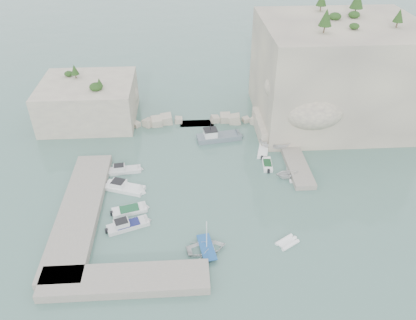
{
  "coord_description": "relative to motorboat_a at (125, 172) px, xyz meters",
  "views": [
    {
      "loc": [
        -2.91,
        -41.24,
        35.62
      ],
      "look_at": [
        0.0,
        6.0,
        3.0
      ],
      "focal_mm": 35.0,
      "sensor_mm": 36.0,
      "label": 1
    }
  ],
  "objects": [
    {
      "name": "ground",
      "position": [
        12.3,
        -8.01,
        0.0
      ],
      "size": [
        400.0,
        400.0,
        0.0
      ],
      "primitive_type": "plane",
      "color": "slate",
      "rests_on": "ground"
    },
    {
      "name": "tender_east_c",
      "position": [
        21.49,
        4.02,
        0.0
      ],
      "size": [
        2.65,
        4.83,
        0.7
      ],
      "primitive_type": null,
      "rotation": [
        0.0,
        0.0,
        1.3
      ],
      "color": "white",
      "rests_on": "ground"
    },
    {
      "name": "inflatable_dinghy",
      "position": [
        20.92,
        -15.78,
        0.0
      ],
      "size": [
        3.12,
        2.65,
        0.44
      ],
      "primitive_type": null,
      "rotation": [
        0.0,
        0.0,
        0.56
      ],
      "color": "white",
      "rests_on": "ground"
    },
    {
      "name": "outcrop_west",
      "position": [
        -7.7,
        16.99,
        3.5
      ],
      "size": [
        16.0,
        14.0,
        7.0
      ],
      "primitive_type": "cube",
      "color": "beige",
      "rests_on": "ground"
    },
    {
      "name": "cliff_east",
      "position": [
        35.3,
        14.99,
        8.5
      ],
      "size": [
        26.0,
        22.0,
        17.0
      ],
      "primitive_type": "cube",
      "color": "beige",
      "rests_on": "ground"
    },
    {
      "name": "motorboat_a",
      "position": [
        0.0,
        0.0,
        0.0
      ],
      "size": [
        5.43,
        2.22,
        1.4
      ],
      "primitive_type": null,
      "rotation": [
        0.0,
        0.0,
        0.13
      ],
      "color": "silver",
      "rests_on": "ground"
    },
    {
      "name": "quay_west",
      "position": [
        -4.7,
        -9.01,
        0.55
      ],
      "size": [
        5.0,
        24.0,
        1.1
      ],
      "primitive_type": "cube",
      "color": "#9E9689",
      "rests_on": "ground"
    },
    {
      "name": "motorboat_c",
      "position": [
        1.61,
        -8.94,
        0.0
      ],
      "size": [
        5.16,
        2.95,
        0.7
      ],
      "primitive_type": null,
      "rotation": [
        0.0,
        0.0,
        0.26
      ],
      "color": "white",
      "rests_on": "ground"
    },
    {
      "name": "work_boat",
      "position": [
        14.78,
        8.31,
        0.0
      ],
      "size": [
        8.33,
        3.61,
        2.2
      ],
      "primitive_type": null,
      "rotation": [
        0.0,
        0.0,
        0.16
      ],
      "color": "slate",
      "rests_on": "ground"
    },
    {
      "name": "ledge_east",
      "position": [
        25.8,
        1.99,
        0.4
      ],
      "size": [
        3.0,
        16.0,
        0.8
      ],
      "primitive_type": "cube",
      "color": "#9E9689",
      "rests_on": "ground"
    },
    {
      "name": "rowboat",
      "position": [
        11.27,
        -16.24,
        0.0
      ],
      "size": [
        5.2,
        4.11,
        0.97
      ],
      "primitive_type": "imported",
      "rotation": [
        0.0,
        0.0,
        1.75
      ],
      "color": "white",
      "rests_on": "ground"
    },
    {
      "name": "tender_east_d",
      "position": [
        23.55,
        4.78,
        0.0
      ],
      "size": [
        5.37,
        3.12,
        1.95
      ],
      "primitive_type": "imported",
      "rotation": [
        0.0,
        0.0,
        1.31
      ],
      "color": "silver",
      "rests_on": "ground"
    },
    {
      "name": "breakwater",
      "position": [
        11.3,
        13.99,
        0.7
      ],
      "size": [
        28.0,
        3.0,
        1.4
      ],
      "primitive_type": "cube",
      "color": "beige",
      "rests_on": "ground"
    },
    {
      "name": "vegetation",
      "position": [
        30.13,
        16.39,
        17.93
      ],
      "size": [
        53.48,
        13.88,
        13.4
      ],
      "color": "#1E4219",
      "rests_on": "ground"
    },
    {
      "name": "tender_east_a",
      "position": [
        23.8,
        -2.85,
        0.0
      ],
      "size": [
        3.68,
        3.26,
        1.8
      ],
      "primitive_type": "imported",
      "rotation": [
        0.0,
        0.0,
        1.67
      ],
      "color": "white",
      "rests_on": "ground"
    },
    {
      "name": "tender_east_b",
      "position": [
        21.43,
        0.22,
        0.0
      ],
      "size": [
        1.61,
        3.97,
        0.7
      ],
      "primitive_type": null,
      "rotation": [
        0.0,
        0.0,
        1.5
      ],
      "color": "white",
      "rests_on": "ground"
    },
    {
      "name": "rowboat_mast",
      "position": [
        11.27,
        -16.24,
        2.59
      ],
      "size": [
        0.1,
        0.1,
        4.2
      ],
      "primitive_type": "cylinder",
      "color": "white",
      "rests_on": "rowboat"
    },
    {
      "name": "cliff_terrace",
      "position": [
        25.3,
        9.99,
        1.25
      ],
      "size": [
        8.0,
        10.0,
        2.5
      ],
      "primitive_type": "cube",
      "color": "beige",
      "rests_on": "ground"
    },
    {
      "name": "motorboat_d",
      "position": [
        1.72,
        -11.79,
        0.0
      ],
      "size": [
        5.92,
        3.49,
        1.4
      ],
      "primitive_type": null,
      "rotation": [
        0.0,
        0.0,
        0.34
      ],
      "color": "silver",
      "rests_on": "ground"
    },
    {
      "name": "quay_south",
      "position": [
        2.3,
        -20.51,
        0.55
      ],
      "size": [
        18.0,
        4.0,
        1.1
      ],
      "primitive_type": "cube",
      "color": "#9E9689",
      "rests_on": "ground"
    },
    {
      "name": "motorboat_b",
      "position": [
        0.45,
        -4.23,
        0.0
      ],
      "size": [
        6.55,
        4.01,
        1.4
      ],
      "primitive_type": null,
      "rotation": [
        0.0,
        0.0,
        -0.34
      ],
      "color": "white",
      "rests_on": "ground"
    }
  ]
}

